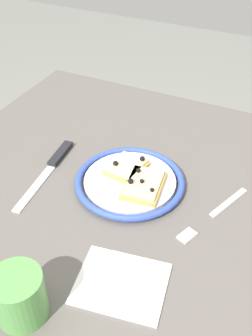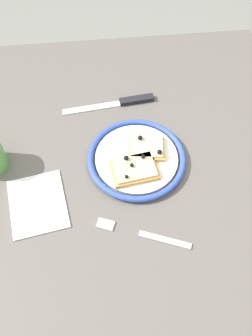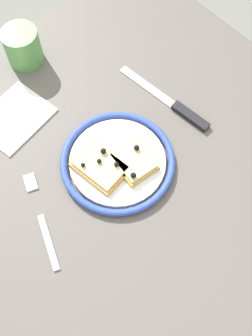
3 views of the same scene
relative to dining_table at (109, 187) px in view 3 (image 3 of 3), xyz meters
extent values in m
plane|color=slate|center=(0.00, 0.00, -0.64)|extent=(6.00, 6.00, 0.00)
cube|color=#5B5651|center=(0.00, 0.00, 0.10)|extent=(0.93, 0.82, 0.03)
cylinder|color=#4C4742|center=(0.41, 0.35, -0.28)|extent=(0.05, 0.05, 0.72)
cylinder|color=white|center=(0.02, -0.01, 0.12)|extent=(0.19, 0.19, 0.01)
torus|color=#334FB2|center=(0.02, -0.01, 0.12)|extent=(0.23, 0.23, 0.01)
cube|color=tan|center=(-0.01, 0.00, 0.13)|extent=(0.09, 0.11, 0.01)
cube|color=#F1D390|center=(-0.01, 0.00, 0.14)|extent=(0.08, 0.10, 0.01)
sphere|color=black|center=(-0.04, 0.02, 0.14)|extent=(0.01, 0.01, 0.01)
sphere|color=black|center=(0.01, 0.02, 0.15)|extent=(0.01, 0.01, 0.01)
sphere|color=black|center=(0.01, -0.02, 0.14)|extent=(0.01, 0.01, 0.01)
sphere|color=black|center=(-0.01, 0.01, 0.14)|extent=(0.01, 0.01, 0.01)
cube|color=tan|center=(0.04, -0.04, 0.13)|extent=(0.08, 0.09, 0.01)
cube|color=#F4DF99|center=(0.04, -0.04, 0.14)|extent=(0.07, 0.08, 0.01)
sphere|color=black|center=(0.02, -0.06, 0.15)|extent=(0.01, 0.01, 0.01)
sphere|color=black|center=(0.06, -0.02, 0.15)|extent=(0.01, 0.01, 0.01)
cube|color=silver|center=(0.20, 0.09, 0.11)|extent=(0.03, 0.15, 0.00)
cube|color=black|center=(0.21, -0.03, 0.12)|extent=(0.03, 0.09, 0.01)
cube|color=silver|center=(-0.18, -0.05, 0.11)|extent=(0.05, 0.11, 0.00)
cube|color=silver|center=(-0.13, 0.07, 0.11)|extent=(0.03, 0.04, 0.00)
cylinder|color=#599E4C|center=(0.04, 0.33, 0.15)|extent=(0.08, 0.08, 0.08)
cube|color=white|center=(-0.07, 0.22, 0.11)|extent=(0.16, 0.14, 0.00)
camera|label=1|loc=(-0.24, 0.56, 0.67)|focal=42.75mm
camera|label=2|loc=(-0.46, 0.06, 0.83)|focal=39.48mm
camera|label=3|loc=(-0.20, -0.28, 0.85)|focal=43.25mm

